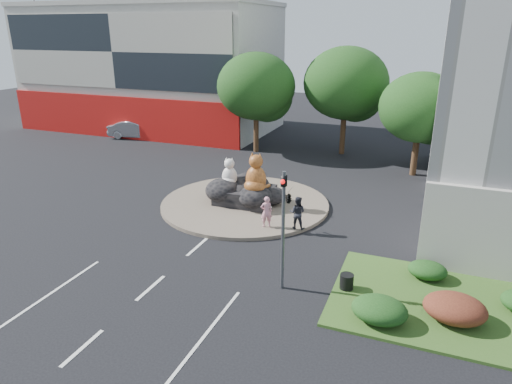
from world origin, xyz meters
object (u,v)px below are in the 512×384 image
Objects in this scene: cat_tabby at (256,173)px; pedestrian_pink at (266,212)px; parked_car at (136,129)px; kitten_calico at (218,197)px; kitten_white at (267,202)px; pedestrian_dark at (297,213)px; cat_white at (229,172)px; litter_bin at (347,281)px.

pedestrian_pink is at bearing -57.15° from cat_tabby.
kitten_calico is at bearing -145.62° from parked_car.
cat_tabby is at bearing -140.77° from parked_car.
pedestrian_pink is at bearing -143.28° from parked_car.
pedestrian_dark is at bearing -81.13° from kitten_white.
litter_bin is (8.48, -7.25, -1.56)m from cat_white.
kitten_white is (2.57, -0.48, -1.39)m from cat_white.
parked_car is at bearing 140.62° from litter_bin.
kitten_calico is at bearing -59.64° from pedestrian_pink.
cat_tabby is 21.76m from parked_car.
pedestrian_pink is (3.80, -2.02, 0.39)m from kitten_calico.
kitten_calico is 1.13× the size of kitten_white.
pedestrian_dark is (3.13, -2.13, -1.19)m from cat_tabby.
cat_white is at bearing 88.34° from kitten_calico.
pedestrian_pink is (3.41, -2.87, -0.95)m from cat_white.
parked_car is (-15.62, 12.53, -1.13)m from cat_white.
kitten_calico is at bearing -122.58° from cat_white.
parked_car is at bearing -39.91° from pedestrian_dark.
parked_car is (-19.03, 15.40, -0.17)m from pedestrian_pink.
kitten_calico is 2.99m from kitten_white.
cat_white reaches higher than kitten_white.
cat_white is at bearing 128.45° from kitten_white.
cat_tabby is 2.81m from kitten_calico.
parked_car is at bearing 161.81° from kitten_calico.
pedestrian_dark is 25.50m from parked_car.
cat_tabby reaches higher than kitten_white.
cat_tabby reaches higher than pedestrian_pink.
kitten_calico is at bearing -20.92° from pedestrian_dark.
cat_tabby reaches higher than litter_bin.
litter_bin is (5.90, -6.76, -0.17)m from kitten_white.
parked_car is (-18.19, 13.01, 0.27)m from kitten_white.
kitten_calico is at bearing 146.27° from kitten_white.
cat_white is 5.65m from pedestrian_dark.
kitten_calico is (-2.24, -0.47, -1.62)m from cat_tabby.
cat_white is at bearing 168.95° from cat_tabby.
cat_white is 11.26m from litter_bin.
litter_bin is (8.87, -6.39, -0.22)m from kitten_calico.
litter_bin is at bearing 107.50° from pedestrian_pink.
litter_bin is at bearing 122.72° from pedestrian_dark.
cat_tabby is at bearing -89.61° from pedestrian_pink.
parked_car is 8.45× the size of litter_bin.
kitten_calico is 0.51× the size of pedestrian_dark.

